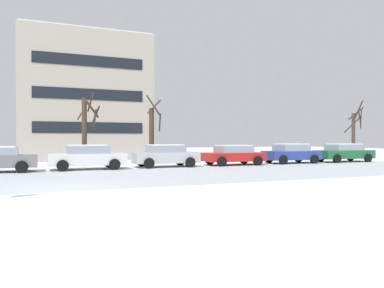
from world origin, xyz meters
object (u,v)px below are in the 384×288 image
Objects in this scene: parked_car_red at (234,155)px; parked_car_green at (344,152)px; parked_car_white at (87,157)px; parked_car_blue at (291,153)px; parked_car_silver at (165,155)px.

parked_car_green is at bearing -0.67° from parked_car_red.
parked_car_white is 9.73m from parked_car_red.
parked_car_blue is 0.89× the size of parked_car_green.
parked_car_green is (4.86, -0.19, -0.01)m from parked_car_blue.
parked_car_red is (9.73, 0.03, -0.04)m from parked_car_white.
parked_car_silver is 4.87m from parked_car_red.
parked_car_white is 1.07× the size of parked_car_silver.
parked_car_white is at bearing 179.75° from parked_car_green.
parked_car_white reaches higher than parked_car_green.
parked_car_silver is at bearing 178.58° from parked_car_red.
parked_car_red is 1.01× the size of parked_car_blue.
parked_car_red is (4.86, -0.12, -0.03)m from parked_car_silver.
parked_car_silver is 14.60m from parked_car_green.
parked_car_white is 14.59m from parked_car_blue.
parked_car_red is 4.87m from parked_car_blue.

